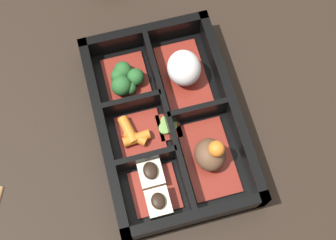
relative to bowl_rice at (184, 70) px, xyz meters
name	(u,v)px	position (x,y,z in m)	size (l,w,h in m)	color
ground_plane	(168,126)	(0.07, -0.04, -0.03)	(3.00, 3.00, 0.00)	black
bento_base	(168,125)	(0.07, -0.04, -0.03)	(0.31, 0.21, 0.01)	black
bento_rim	(167,121)	(0.07, -0.05, -0.01)	(0.31, 0.21, 0.05)	black
bowl_rice	(184,70)	(0.00, 0.00, 0.00)	(0.12, 0.07, 0.06)	maroon
bowl_stew	(210,155)	(0.14, 0.00, -0.01)	(0.12, 0.07, 0.06)	maroon
bowl_greens	(125,79)	(-0.01, -0.09, -0.01)	(0.08, 0.07, 0.04)	maroon
bowl_carrots	(136,134)	(0.08, -0.09, -0.02)	(0.07, 0.07, 0.02)	maroon
bowl_tofu	(155,189)	(0.16, -0.09, -0.01)	(0.09, 0.07, 0.04)	maroon
bowl_pickles	(168,125)	(0.07, -0.04, -0.02)	(0.04, 0.03, 0.01)	maroon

